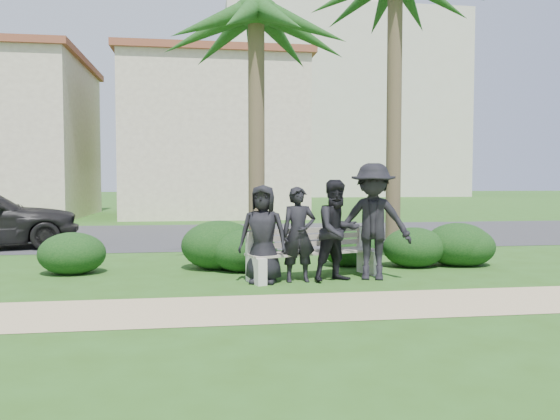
{
  "coord_description": "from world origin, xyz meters",
  "views": [
    {
      "loc": [
        -1.62,
        -8.67,
        1.63
      ],
      "look_at": [
        -0.23,
        1.0,
        1.11
      ],
      "focal_mm": 35.0,
      "sensor_mm": 36.0,
      "label": 1
    }
  ],
  "objects_px": {
    "man_a": "(263,234)",
    "man_c": "(337,231)",
    "man_b": "(299,234)",
    "park_bench": "(315,256)",
    "man_d": "(373,222)",
    "palm_left": "(256,16)"
  },
  "relations": [
    {
      "from": "park_bench",
      "to": "man_c",
      "type": "height_order",
      "value": "man_c"
    },
    {
      "from": "man_b",
      "to": "man_c",
      "type": "bearing_deg",
      "value": -3.79
    },
    {
      "from": "man_a",
      "to": "man_b",
      "type": "bearing_deg",
      "value": 17.9
    },
    {
      "from": "man_d",
      "to": "man_c",
      "type": "bearing_deg",
      "value": -154.66
    },
    {
      "from": "park_bench",
      "to": "palm_left",
      "type": "relative_size",
      "value": 0.42
    },
    {
      "from": "park_bench",
      "to": "man_b",
      "type": "distance_m",
      "value": 0.61
    },
    {
      "from": "man_b",
      "to": "man_a",
      "type": "bearing_deg",
      "value": 179.83
    },
    {
      "from": "park_bench",
      "to": "man_d",
      "type": "distance_m",
      "value": 1.13
    },
    {
      "from": "park_bench",
      "to": "palm_left",
      "type": "distance_m",
      "value": 4.83
    },
    {
      "from": "man_b",
      "to": "palm_left",
      "type": "bearing_deg",
      "value": 102.66
    },
    {
      "from": "park_bench",
      "to": "palm_left",
      "type": "xyz_separation_m",
      "value": [
        -0.81,
        1.68,
        4.45
      ]
    },
    {
      "from": "park_bench",
      "to": "man_a",
      "type": "bearing_deg",
      "value": -177.83
    },
    {
      "from": "man_d",
      "to": "palm_left",
      "type": "bearing_deg",
      "value": 150.4
    },
    {
      "from": "man_c",
      "to": "palm_left",
      "type": "xyz_separation_m",
      "value": [
        -1.12,
        2.03,
        3.99
      ]
    },
    {
      "from": "man_a",
      "to": "palm_left",
      "type": "xyz_separation_m",
      "value": [
        0.1,
        2.0,
        4.03
      ]
    },
    {
      "from": "man_b",
      "to": "park_bench",
      "type": "bearing_deg",
      "value": 42.26
    },
    {
      "from": "man_a",
      "to": "man_c",
      "type": "height_order",
      "value": "man_c"
    },
    {
      "from": "park_bench",
      "to": "man_b",
      "type": "relative_size",
      "value": 1.59
    },
    {
      "from": "park_bench",
      "to": "man_d",
      "type": "xyz_separation_m",
      "value": [
        0.92,
        -0.27,
        0.6
      ]
    },
    {
      "from": "man_d",
      "to": "man_a",
      "type": "bearing_deg",
      "value": -159.79
    },
    {
      "from": "man_a",
      "to": "man_c",
      "type": "xyz_separation_m",
      "value": [
        1.22,
        -0.03,
        0.04
      ]
    },
    {
      "from": "man_b",
      "to": "man_d",
      "type": "bearing_deg",
      "value": 0.9
    }
  ]
}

